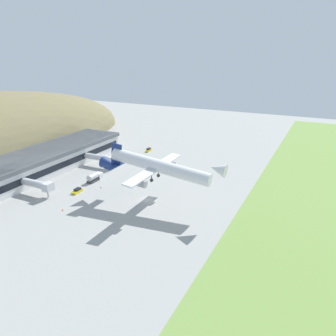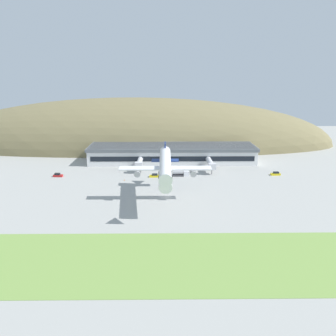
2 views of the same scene
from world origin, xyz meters
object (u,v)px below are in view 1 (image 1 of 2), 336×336
Objects in this scene: fuel_truck at (95,177)px; traffic_cone_0 at (63,210)px; service_car_0 at (77,191)px; service_car_2 at (149,150)px; cargo_airplane at (157,166)px; terminal_building at (38,161)px; jetway_0 at (39,185)px; traffic_cone_1 at (101,187)px; jetway_1 at (102,158)px.

fuel_truck is 26.09m from traffic_cone_0.
fuel_truck is (11.95, 1.49, 0.92)m from service_car_0.
service_car_2 is 70.15m from traffic_cone_0.
terminal_building is at bearing 86.22° from cargo_airplane.
jetway_0 reaches higher than traffic_cone_1.
cargo_airplane is at bearing -147.73° from service_car_2.
service_car_0 is 1.01× the size of service_car_2.
jetway_1 is 27.31× the size of traffic_cone_0.
jetway_1 is 30.60m from service_car_2.
terminal_building is 19.24× the size of service_car_0.
cargo_airplane is 77.66× the size of traffic_cone_1.
service_car_2 is at bearing 1.08° from fuel_truck.
terminal_building is 26.75m from fuel_truck.
jetway_0 is 13.35m from service_car_0.
jetway_1 reaches higher than traffic_cone_1.
jetway_0 is 2.89× the size of service_car_0.
service_car_2 is at bearing 2.36° from service_car_0.
traffic_cone_1 is at bearing -126.02° from fuel_truck.
cargo_airplane reaches higher than traffic_cone_0.
cargo_airplane is 62.34m from service_car_2.
jetway_0 reaches higher than traffic_cone_0.
jetway_1 is 0.35× the size of cargo_airplane.
service_car_2 is at bearing 32.27° from cargo_airplane.
jetway_1 is 3.45× the size of service_car_0.
service_car_2 is 49.88m from traffic_cone_1.
terminal_building reaches higher than traffic_cone_0.
traffic_cone_0 is (-25.14, -6.84, -1.28)m from fuel_truck.
fuel_truck is (-44.58, -0.84, 0.88)m from service_car_2.
jetway_1 is 28.55m from service_car_0.
cargo_airplane is at bearing -93.78° from terminal_building.
terminal_building is at bearing 46.76° from jetway_0.
traffic_cone_1 is (-1.53, -32.85, -4.84)m from terminal_building.
jetway_0 is 64.75m from service_car_2.
jetway_1 is at bearing 19.79° from traffic_cone_0.
traffic_cone_0 is (-18.08, 24.93, -12.91)m from cargo_airplane.
fuel_truck is (3.22, -26.32, -3.56)m from terminal_building.
traffic_cone_1 is (2.31, 25.23, -12.91)m from cargo_airplane.
jetway_1 reaches higher than traffic_cone_0.
jetway_1 is at bearing 18.65° from service_car_0.
cargo_airplane reaches higher than jetway_0.
cargo_airplane is 9.94× the size of service_car_2.
terminal_building is 29.49m from service_car_0.
traffic_cone_1 is at bearing -35.04° from service_car_0.
service_car_2 is (51.64, 32.61, -12.51)m from cargo_airplane.
terminal_building reaches higher than traffic_cone_1.
service_car_2 is 7.82× the size of traffic_cone_0.
terminal_building reaches higher than jetway_1.
jetway_0 is 22.90× the size of traffic_cone_1.
fuel_truck is at bearing 77.47° from cargo_airplane.
service_car_2 is (64.16, -8.09, -3.31)m from jetway_0.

